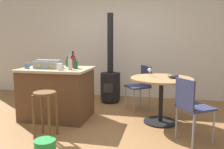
% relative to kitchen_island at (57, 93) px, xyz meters
% --- Properties ---
extents(ground_plane, '(8.80, 8.80, 0.00)m').
position_rel_kitchen_island_xyz_m(ground_plane, '(0.84, -0.42, -0.45)').
color(ground_plane, olive).
extents(back_wall, '(8.00, 0.10, 2.70)m').
position_rel_kitchen_island_xyz_m(back_wall, '(0.84, 1.90, 0.90)').
color(back_wall, beige).
rests_on(back_wall, ground_plane).
extents(kitchen_island, '(1.20, 0.86, 0.90)m').
position_rel_kitchen_island_xyz_m(kitchen_island, '(0.00, 0.00, 0.00)').
color(kitchen_island, brown).
rests_on(kitchen_island, ground_plane).
extents(wooden_stool, '(0.31, 0.31, 0.66)m').
position_rel_kitchen_island_xyz_m(wooden_stool, '(0.21, -0.83, 0.02)').
color(wooden_stool, brown).
rests_on(wooden_stool, ground_plane).
extents(dining_table, '(1.02, 1.02, 0.77)m').
position_rel_kitchen_island_xyz_m(dining_table, '(1.81, 0.13, 0.14)').
color(dining_table, black).
rests_on(dining_table, ground_plane).
extents(folding_chair_near, '(0.56, 0.56, 0.88)m').
position_rel_kitchen_island_xyz_m(folding_chair_near, '(1.41, 0.79, 0.07)').
color(folding_chair_near, navy).
rests_on(folding_chair_near, ground_plane).
extents(folding_chair_far, '(0.56, 0.56, 0.88)m').
position_rel_kitchen_island_xyz_m(folding_chair_far, '(2.22, -0.58, 0.08)').
color(folding_chair_far, navy).
rests_on(folding_chair_far, ground_plane).
extents(wood_stove, '(0.44, 0.45, 1.96)m').
position_rel_kitchen_island_xyz_m(wood_stove, '(0.70, 1.24, 0.03)').
color(wood_stove, black).
rests_on(wood_stove, ground_plane).
extents(toolbox, '(0.46, 0.26, 0.15)m').
position_rel_kitchen_island_xyz_m(toolbox, '(-0.11, -0.06, 0.52)').
color(toolbox, gray).
rests_on(toolbox, kitchen_island).
extents(bottle_0, '(0.08, 0.08, 0.18)m').
position_rel_kitchen_island_xyz_m(bottle_0, '(0.37, -0.02, 0.52)').
color(bottle_0, '#194C23').
rests_on(bottle_0, kitchen_island).
extents(bottle_1, '(0.08, 0.08, 0.29)m').
position_rel_kitchen_island_xyz_m(bottle_1, '(0.26, 0.15, 0.56)').
color(bottle_1, black).
rests_on(bottle_1, kitchen_island).
extents(bottle_2, '(0.06, 0.06, 0.28)m').
position_rel_kitchen_island_xyz_m(bottle_2, '(0.31, 0.04, 0.56)').
color(bottle_2, maroon).
rests_on(bottle_2, kitchen_island).
extents(bottle_3, '(0.07, 0.07, 0.25)m').
position_rel_kitchen_island_xyz_m(bottle_3, '(0.34, -0.19, 0.54)').
color(bottle_3, '#B7B2AD').
rests_on(bottle_3, kitchen_island).
extents(bottle_4, '(0.07, 0.07, 0.19)m').
position_rel_kitchen_island_xyz_m(bottle_4, '(0.11, 0.25, 0.52)').
color(bottle_4, '#194C23').
rests_on(bottle_4, kitchen_island).
extents(cup_0, '(0.12, 0.08, 0.11)m').
position_rel_kitchen_island_xyz_m(cup_0, '(-0.29, 0.21, 0.50)').
color(cup_0, tan).
rests_on(cup_0, kitchen_island).
extents(cup_1, '(0.11, 0.08, 0.10)m').
position_rel_kitchen_island_xyz_m(cup_1, '(-0.46, -0.16, 0.49)').
color(cup_1, '#4C7099').
rests_on(cup_1, kitchen_island).
extents(cup_2, '(0.13, 0.09, 0.11)m').
position_rel_kitchen_island_xyz_m(cup_2, '(0.19, -0.27, 0.50)').
color(cup_2, white).
rests_on(cup_2, kitchen_island).
extents(cup_3, '(0.11, 0.08, 0.09)m').
position_rel_kitchen_island_xyz_m(cup_3, '(-0.06, 0.27, 0.49)').
color(cup_3, '#4C7099').
rests_on(cup_3, kitchen_island).
extents(wine_glass, '(0.07, 0.07, 0.14)m').
position_rel_kitchen_island_xyz_m(wine_glass, '(1.61, 0.23, 0.42)').
color(wine_glass, silver).
rests_on(wine_glass, dining_table).
extents(serving_bowl, '(0.18, 0.18, 0.07)m').
position_rel_kitchen_island_xyz_m(serving_bowl, '(2.00, 0.13, 0.35)').
color(serving_bowl, '#383838').
rests_on(serving_bowl, dining_table).
extents(plastic_bucket, '(0.26, 0.26, 0.20)m').
position_rel_kitchen_island_xyz_m(plastic_bucket, '(0.47, -1.34, -0.35)').
color(plastic_bucket, green).
rests_on(plastic_bucket, ground_plane).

